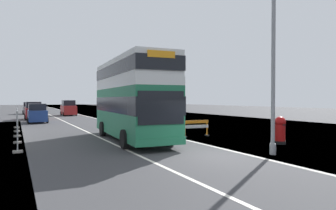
% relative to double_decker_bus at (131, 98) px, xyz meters
% --- Properties ---
extents(ground, '(140.00, 280.00, 0.10)m').
position_rel_double_decker_bus_xyz_m(ground, '(1.73, -6.64, -2.67)').
color(ground, '#38383A').
extents(double_decker_bus, '(3.24, 10.26, 4.93)m').
position_rel_double_decker_bus_xyz_m(double_decker_bus, '(0.00, 0.00, 0.00)').
color(double_decker_bus, '#1E6B47').
rests_on(double_decker_bus, ground).
extents(lamppost_foreground, '(0.29, 0.70, 8.75)m').
position_rel_double_decker_bus_xyz_m(lamppost_foreground, '(4.12, -7.55, 1.52)').
color(lamppost_foreground, gray).
rests_on(lamppost_foreground, ground).
extents(red_pillar_postbox, '(0.63, 0.63, 1.56)m').
position_rel_double_decker_bus_xyz_m(red_pillar_postbox, '(6.94, -5.37, -1.77)').
color(red_pillar_postbox, black).
rests_on(red_pillar_postbox, ground).
extents(roadworks_barrier, '(1.86, 0.58, 1.11)m').
position_rel_double_decker_bus_xyz_m(roadworks_barrier, '(4.50, -0.35, -1.92)').
color(roadworks_barrier, orange).
rests_on(roadworks_barrier, ground).
extents(construction_site_fence, '(0.44, 13.80, 1.98)m').
position_rel_double_decker_bus_xyz_m(construction_site_fence, '(-6.33, 4.97, -1.68)').
color(construction_site_fence, '#A8AAAD').
rests_on(construction_site_fence, ground).
extents(car_oncoming_near, '(2.03, 3.92, 2.05)m').
position_rel_double_decker_bus_xyz_m(car_oncoming_near, '(-4.34, 17.82, -1.66)').
color(car_oncoming_near, navy).
rests_on(car_oncoming_near, ground).
extents(car_receding_mid, '(2.06, 4.49, 2.21)m').
position_rel_double_decker_bus_xyz_m(car_receding_mid, '(-4.42, 23.92, -1.59)').
color(car_receding_mid, maroon).
rests_on(car_receding_mid, ground).
extents(car_receding_far, '(2.09, 4.16, 2.37)m').
position_rel_double_decker_bus_xyz_m(car_receding_far, '(0.94, 31.29, -1.52)').
color(car_receding_far, maroon).
rests_on(car_receding_far, ground).
extents(car_far_side, '(1.95, 4.42, 2.05)m').
position_rel_double_decker_bus_xyz_m(car_far_side, '(-4.42, 39.57, -1.66)').
color(car_far_side, slate).
rests_on(car_far_side, ground).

